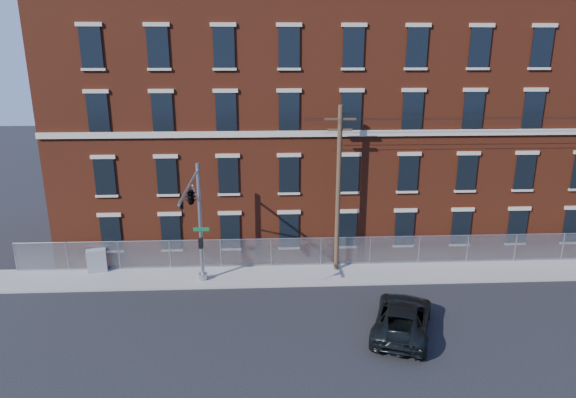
# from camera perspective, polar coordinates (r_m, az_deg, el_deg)

# --- Properties ---
(ground) EXTENTS (140.00, 140.00, 0.00)m
(ground) POSITION_cam_1_polar(r_m,az_deg,el_deg) (26.20, 2.77, -13.35)
(ground) COLOR black
(ground) RESTS_ON ground
(sidewalk) EXTENTS (65.00, 3.00, 0.12)m
(sidewalk) POSITION_cam_1_polar(r_m,az_deg,el_deg) (33.71, 22.84, -7.50)
(sidewalk) COLOR gray
(sidewalk) RESTS_ON ground
(mill_building) EXTENTS (55.30, 14.32, 16.30)m
(mill_building) POSITION_cam_1_polar(r_m,az_deg,el_deg) (39.56, 18.68, 8.56)
(mill_building) COLOR #5E2210
(mill_building) RESTS_ON ground
(chain_link_fence) EXTENTS (59.06, 0.06, 1.85)m
(chain_link_fence) POSITION_cam_1_polar(r_m,az_deg,el_deg) (34.43, 22.12, -5.13)
(chain_link_fence) COLOR #A5A8AD
(chain_link_fence) RESTS_ON ground
(traffic_signal_mast) EXTENTS (0.90, 6.75, 7.00)m
(traffic_signal_mast) POSITION_cam_1_polar(r_m,az_deg,el_deg) (26.20, -10.71, -0.76)
(traffic_signal_mast) COLOR #9EA0A5
(traffic_signal_mast) RESTS_ON ground
(utility_pole_near) EXTENTS (1.80, 0.28, 10.00)m
(utility_pole_near) POSITION_cam_1_polar(r_m,az_deg,el_deg) (29.56, 5.74, 1.33)
(utility_pole_near) COLOR #473423
(utility_pole_near) RESTS_ON ground
(pickup_truck) EXTENTS (4.26, 6.00, 1.52)m
(pickup_truck) POSITION_cam_1_polar(r_m,az_deg,el_deg) (25.29, 12.87, -13.00)
(pickup_truck) COLOR black
(pickup_truck) RESTS_ON ground
(utility_cabinet) EXTENTS (1.23, 0.83, 1.40)m
(utility_cabinet) POSITION_cam_1_polar(r_m,az_deg,el_deg) (32.73, -20.89, -6.55)
(utility_cabinet) COLOR gray
(utility_cabinet) RESTS_ON sidewalk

